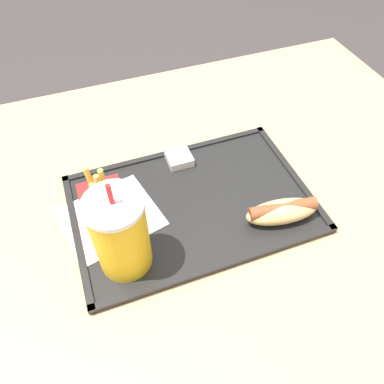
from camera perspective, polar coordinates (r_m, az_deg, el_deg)
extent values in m
plane|color=#383333|center=(1.34, -1.56, -22.17)|extent=(8.00, 8.00, 0.00)
cube|color=tan|center=(1.00, -2.01, -15.66)|extent=(1.29, 0.89, 0.73)
cube|color=black|center=(0.69, 0.00, -1.88)|extent=(0.43, 0.29, 0.01)
cube|color=black|center=(0.77, -3.56, 5.97)|extent=(0.43, 0.01, 0.00)
cube|color=black|center=(0.61, 4.54, -10.97)|extent=(0.43, 0.01, 0.00)
cube|color=black|center=(0.76, 15.07, 2.82)|extent=(0.01, 0.29, 0.00)
cube|color=black|center=(0.67, -17.17, -6.29)|extent=(0.01, 0.29, 0.00)
cube|color=white|center=(0.68, -12.42, -3.83)|extent=(0.19, 0.17, 0.00)
cylinder|color=gold|center=(0.57, -10.82, -6.53)|extent=(0.08, 0.08, 0.14)
cylinder|color=silver|center=(0.51, -12.01, -1.89)|extent=(0.09, 0.09, 0.01)
cylinder|color=red|center=(0.49, -12.40, -0.34)|extent=(0.01, 0.01, 0.03)
ellipsoid|color=#DBB270|center=(0.67, 13.54, -2.93)|extent=(0.13, 0.06, 0.04)
cylinder|color=brown|center=(0.66, 13.68, -2.46)|extent=(0.12, 0.04, 0.02)
cube|color=red|center=(0.66, -13.29, -1.80)|extent=(0.07, 0.06, 0.07)
cylinder|color=#E5C14C|center=(0.63, -14.93, 1.01)|extent=(0.02, 0.02, 0.08)
cylinder|color=#E5C14C|center=(0.62, -13.01, 0.32)|extent=(0.01, 0.01, 0.09)
cylinder|color=#E5C14C|center=(0.63, -14.77, -1.66)|extent=(0.01, 0.01, 0.06)
cylinder|color=#E5C14C|center=(0.63, -14.18, -0.74)|extent=(0.02, 0.01, 0.07)
cylinder|color=#E5C14C|center=(0.62, -13.79, -0.40)|extent=(0.01, 0.02, 0.08)
cube|color=silver|center=(0.75, -1.97, 5.15)|extent=(0.05, 0.05, 0.02)
cube|color=white|center=(0.74, -1.99, 5.60)|extent=(0.04, 0.04, 0.00)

